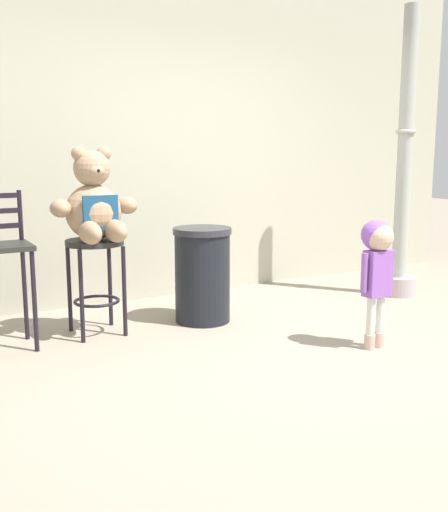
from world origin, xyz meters
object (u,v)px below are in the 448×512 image
Objects in this scene: child_walking at (377,256)px; trash_bin at (202,274)px; lamppost at (403,186)px; bar_chair_empty at (3,258)px; teddy_bear at (95,206)px; bar_stool_with_teddy at (96,266)px.

child_walking is 1.44m from trash_bin.
lamppost is 3.62m from bar_chair_empty.
teddy_bear is 0.26× the size of lamppost.
child_walking is 1.18× the size of trash_bin.
teddy_bear reaches higher than bar_chair_empty.
lamppost is (2.94, -0.23, 0.52)m from bar_stool_with_teddy.
bar_stool_with_teddy is 0.45m from teddy_bear.
lamppost is at bearing -113.20° from child_walking.
teddy_bear reaches higher than trash_bin.
teddy_bear is 0.75× the size of child_walking.
trash_bin is (0.86, -0.06, -0.59)m from teddy_bear.
bar_stool_with_teddy is 0.79× the size of child_walking.
lamppost reaches higher than teddy_bear.
bar_stool_with_teddy is 2.99m from lamppost.
bar_chair_empty is (-0.66, -0.01, 0.12)m from bar_stool_with_teddy.
trash_bin reaches higher than bar_stool_with_teddy.
teddy_bear is at bearing 175.77° from trash_bin.
teddy_bear is 1.04m from trash_bin.
teddy_bear is at bearing -10.31° from child_walking.
teddy_bear is 0.89× the size of trash_bin.
bar_stool_with_teddy is 0.87m from trash_bin.
lamppost is at bearing -3.58° from trash_bin.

